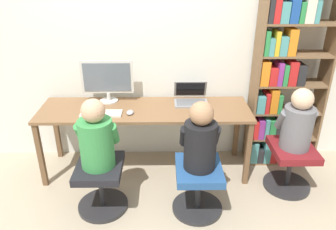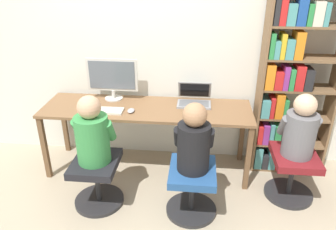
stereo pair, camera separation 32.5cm
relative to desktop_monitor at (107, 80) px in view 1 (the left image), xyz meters
name	(u,v)px [view 1 (the left image)]	position (x,y,z in m)	size (l,w,h in m)	color
ground_plane	(145,186)	(0.40, -0.51, -0.99)	(14.00, 14.00, 0.00)	tan
wall_back	(145,47)	(0.40, 0.19, 0.31)	(10.00, 0.05, 2.60)	silver
desk	(145,115)	(0.40, -0.20, -0.31)	(2.18, 0.63, 0.75)	brown
desktop_monitor	(107,80)	(0.00, 0.00, 0.00)	(0.55, 0.19, 0.46)	beige
laptop	(191,98)	(0.89, -0.04, -0.20)	(0.35, 0.31, 0.22)	gray
keyboard	(101,113)	(-0.03, -0.34, -0.23)	(0.41, 0.15, 0.03)	silver
computer_mouse_by_keyboard	(130,112)	(0.26, -0.32, -0.23)	(0.07, 0.11, 0.03)	#99999E
office_chair_left	(101,182)	(0.01, -0.82, -0.71)	(0.47, 0.48, 0.48)	#262628
office_chair_right	(198,184)	(0.91, -0.87, -0.71)	(0.47, 0.48, 0.48)	#262628
person_at_monitor	(96,138)	(0.01, -0.82, -0.23)	(0.37, 0.31, 0.64)	#388C47
person_at_laptop	(200,139)	(0.91, -0.86, -0.23)	(0.35, 0.30, 0.63)	black
bookshelf	(281,82)	(1.84, -0.04, -0.02)	(0.76, 0.29, 1.91)	brown
office_chair_side	(290,163)	(1.87, -0.54, -0.71)	(0.47, 0.48, 0.48)	#262628
person_near_shelf	(298,122)	(1.87, -0.53, -0.24)	(0.35, 0.30, 0.61)	slate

